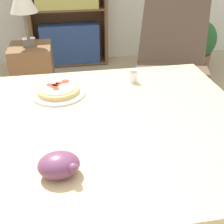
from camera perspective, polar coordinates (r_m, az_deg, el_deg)
The scene contains 8 objects.
dining_table at distance 1.08m, azimuth -5.91°, elevation -6.45°, with size 1.27×0.94×0.77m.
pizza_on_plate at distance 1.23m, azimuth -10.85°, elevation 4.32°, with size 0.23×0.23×0.04m.
grape_bunch at distance 0.81m, azimuth -10.77°, elevation -10.55°, with size 0.12×0.09×0.07m.
salt_shaker at distance 1.32m, azimuth 4.36°, elevation 7.38°, with size 0.04×0.04×0.06m.
lounge_chair_far at distance 2.73m, azimuth 11.65°, elevation 8.27°, with size 0.83×0.94×0.88m.
bookshelf at distance 3.48m, azimuth -8.97°, elevation 19.08°, with size 0.90×0.27×1.32m.
side_table at distance 2.57m, azimuth -15.43°, elevation 6.52°, with size 0.34×0.34×0.60m.
potted_plant_floor at distance 3.56m, azimuth 17.28°, elevation 12.91°, with size 0.39×0.33×0.56m.
Camera 1 is at (0.02, -0.94, 1.34)m, focal length 45.00 mm.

